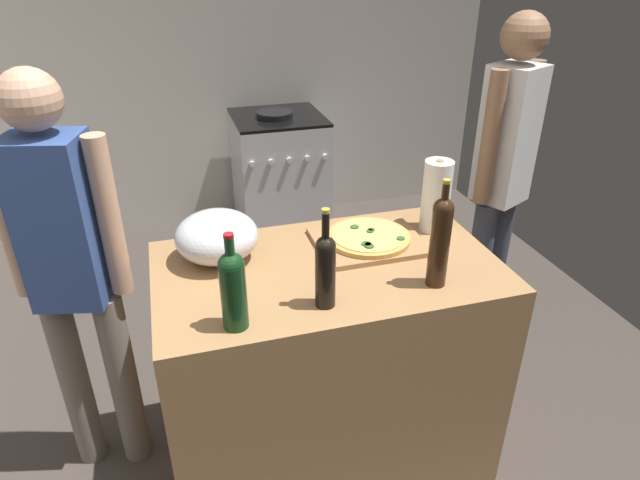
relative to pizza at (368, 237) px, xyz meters
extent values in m
cube|color=#3F3833|center=(-0.35, 0.75, -0.95)|extent=(4.16, 3.65, 0.02)
cube|color=#BCB7AD|center=(-0.35, 2.33, 0.36)|extent=(4.16, 0.10, 2.60)
cube|color=#9E7247|center=(-0.19, -0.11, -0.49)|extent=(1.22, 0.71, 0.91)
cube|color=#9E7247|center=(0.00, 0.00, -0.02)|extent=(0.40, 0.32, 0.02)
cylinder|color=tan|center=(0.00, 0.00, 0.00)|extent=(0.32, 0.32, 0.02)
cylinder|color=#EAC660|center=(0.00, 0.00, 0.01)|extent=(0.28, 0.28, 0.00)
cylinder|color=#335926|center=(0.10, -0.07, 0.01)|extent=(0.03, 0.03, 0.01)
cylinder|color=#335926|center=(-0.03, 0.07, 0.01)|extent=(0.03, 0.03, 0.01)
cylinder|color=#335926|center=(-0.03, -0.08, 0.01)|extent=(0.02, 0.02, 0.01)
cylinder|color=#335926|center=(-0.04, -0.07, 0.01)|extent=(0.04, 0.04, 0.01)
cylinder|color=#335926|center=(-0.03, -0.09, 0.01)|extent=(0.03, 0.03, 0.01)
cylinder|color=#335926|center=(0.02, 0.03, 0.01)|extent=(0.03, 0.03, 0.01)
cylinder|color=#335926|center=(0.01, 0.02, 0.01)|extent=(0.03, 0.03, 0.01)
cylinder|color=#B2B2B7|center=(-0.56, 0.05, -0.03)|extent=(0.12, 0.12, 0.01)
ellipsoid|color=silver|center=(-0.56, 0.05, 0.06)|extent=(0.30, 0.30, 0.18)
cylinder|color=white|center=(0.29, 0.05, 0.11)|extent=(0.11, 0.11, 0.28)
cylinder|color=#997551|center=(0.29, 0.05, 0.11)|extent=(0.03, 0.03, 0.29)
cylinder|color=black|center=(-0.27, -0.34, 0.07)|extent=(0.06, 0.06, 0.21)
sphere|color=black|center=(-0.27, -0.34, 0.18)|extent=(0.06, 0.06, 0.06)
cylinder|color=black|center=(-0.27, -0.34, 0.24)|extent=(0.02, 0.02, 0.09)
cylinder|color=gold|center=(-0.27, -0.34, 0.30)|extent=(0.03, 0.03, 0.01)
cylinder|color=#143819|center=(-0.56, -0.37, 0.07)|extent=(0.08, 0.08, 0.21)
sphere|color=#143819|center=(-0.56, -0.37, 0.18)|extent=(0.08, 0.08, 0.08)
cylinder|color=#143819|center=(-0.56, -0.37, 0.23)|extent=(0.03, 0.03, 0.06)
cylinder|color=maroon|center=(-0.56, -0.37, 0.27)|extent=(0.03, 0.03, 0.01)
cylinder|color=#331E0F|center=(0.12, -0.32, 0.11)|extent=(0.07, 0.07, 0.28)
sphere|color=#331E0F|center=(0.12, -0.32, 0.25)|extent=(0.07, 0.07, 0.07)
cylinder|color=#331E0F|center=(0.12, -0.32, 0.30)|extent=(0.02, 0.02, 0.06)
cylinder|color=gold|center=(0.12, -0.32, 0.34)|extent=(0.02, 0.02, 0.01)
cube|color=#B7B7BC|center=(0.07, 1.93, -0.51)|extent=(0.61, 0.61, 0.86)
cube|color=black|center=(0.07, 1.93, -0.07)|extent=(0.61, 0.61, 0.02)
cylinder|color=silver|center=(-0.17, 1.61, -0.27)|extent=(0.04, 0.02, 0.04)
cylinder|color=silver|center=(-0.05, 1.61, -0.27)|extent=(0.04, 0.02, 0.04)
cylinder|color=silver|center=(0.07, 1.61, -0.27)|extent=(0.04, 0.02, 0.04)
cylinder|color=silver|center=(0.19, 1.61, -0.27)|extent=(0.04, 0.02, 0.04)
cylinder|color=silver|center=(0.31, 1.61, -0.27)|extent=(0.04, 0.02, 0.04)
cylinder|color=black|center=(0.04, 1.89, -0.04)|extent=(0.24, 0.24, 0.04)
cylinder|color=slate|center=(-1.15, 0.13, -0.54)|extent=(0.11, 0.11, 0.80)
cylinder|color=slate|center=(-0.97, 0.09, -0.54)|extent=(0.11, 0.11, 0.80)
cube|color=#334C8C|center=(-1.06, 0.11, 0.16)|extent=(0.28, 0.25, 0.60)
cylinder|color=tan|center=(-1.22, 0.15, 0.17)|extent=(0.08, 0.08, 0.57)
cylinder|color=tan|center=(-0.90, 0.07, 0.17)|extent=(0.08, 0.08, 0.57)
sphere|color=tan|center=(-1.06, 0.11, 0.56)|extent=(0.19, 0.19, 0.19)
cylinder|color=#383D4C|center=(0.88, 0.41, -0.52)|extent=(0.11, 0.11, 0.83)
cylinder|color=#383D4C|center=(0.74, 0.34, -0.52)|extent=(0.11, 0.11, 0.83)
cube|color=silver|center=(0.81, 0.38, 0.21)|extent=(0.28, 0.27, 0.63)
cylinder|color=#936B4C|center=(0.95, 0.45, 0.22)|extent=(0.08, 0.08, 0.59)
cylinder|color=#936B4C|center=(0.67, 0.31, 0.22)|extent=(0.08, 0.08, 0.59)
sphere|color=#936B4C|center=(0.81, 0.38, 0.64)|extent=(0.20, 0.20, 0.20)
camera|label=1|loc=(-0.69, -1.71, 0.97)|focal=30.94mm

